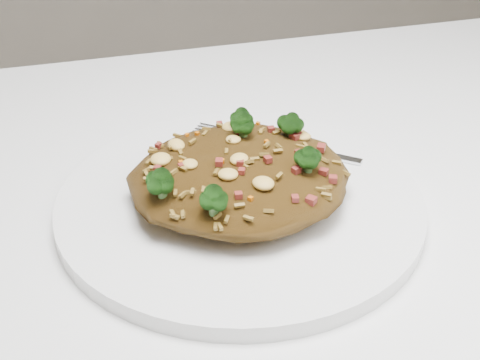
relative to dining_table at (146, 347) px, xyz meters
name	(u,v)px	position (x,y,z in m)	size (l,w,h in m)	color
dining_table	(146,347)	(0.00, 0.00, 0.00)	(1.20, 0.80, 0.75)	white
plate	(240,202)	(0.09, 0.04, 0.10)	(0.30, 0.30, 0.01)	white
fried_rice	(240,168)	(0.09, 0.04, 0.13)	(0.18, 0.16, 0.06)	brown
fork	(283,146)	(0.15, 0.11, 0.11)	(0.14, 0.11, 0.00)	silver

